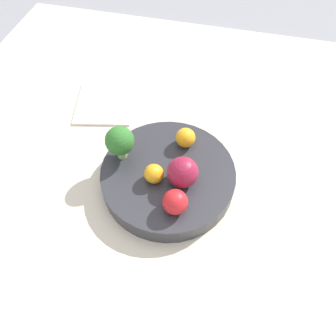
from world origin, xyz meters
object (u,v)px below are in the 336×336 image
object	(u,v)px
bowl	(168,177)
apple_red	(175,202)
broccoli	(120,141)
orange_front	(186,138)
napkin	(105,103)
orange_back	(154,174)
apple_green	(183,172)

from	to	relation	value
bowl	apple_red	size ratio (longest dim) A/B	5.78
broccoli	orange_front	world-z (taller)	broccoli
orange_front	broccoli	bearing A→B (deg)	27.01
orange_front	napkin	bearing A→B (deg)	-26.71
napkin	orange_back	bearing A→B (deg)	130.89
broccoli	orange_back	xyz separation A→B (m)	(-0.08, 0.04, -0.03)
bowl	orange_back	bearing A→B (deg)	50.21
bowl	napkin	xyz separation A→B (m)	(0.21, -0.19, -0.02)
broccoli	apple_green	size ratio (longest dim) A/B	1.27
apple_red	napkin	bearing A→B (deg)	-48.20
apple_green	napkin	bearing A→B (deg)	-40.75
orange_back	orange_front	bearing A→B (deg)	-111.53
apple_green	orange_front	distance (m)	0.09
apple_green	orange_back	world-z (taller)	apple_green
bowl	broccoli	bearing A→B (deg)	-8.72
apple_red	apple_green	world-z (taller)	apple_green
orange_front	orange_back	size ratio (longest dim) A/B	1.07
bowl	napkin	size ratio (longest dim) A/B	1.56
orange_front	apple_red	bearing A→B (deg)	94.93
broccoli	bowl	bearing A→B (deg)	171.28
apple_red	orange_front	bearing A→B (deg)	-85.07
broccoli	apple_green	bearing A→B (deg)	166.21
napkin	bowl	bearing A→B (deg)	137.60
apple_green	broccoli	bearing A→B (deg)	-13.79
orange_back	apple_green	bearing A→B (deg)	-170.94
orange_front	orange_back	distance (m)	0.11
bowl	orange_back	size ratio (longest dim) A/B	7.08
apple_red	apple_green	xyz separation A→B (m)	(-0.00, -0.06, 0.01)
bowl	apple_green	xyz separation A→B (m)	(-0.03, 0.02, 0.05)
bowl	broccoli	xyz separation A→B (m)	(0.10, -0.02, 0.07)
orange_back	napkin	size ratio (longest dim) A/B	0.22
broccoli	orange_front	size ratio (longest dim) A/B	1.85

